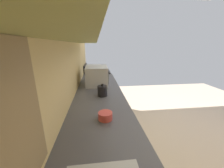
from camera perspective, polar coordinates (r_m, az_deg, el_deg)
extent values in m
plane|color=beige|center=(2.68, 27.94, -21.06)|extent=(6.20, 6.20, 0.00)
cube|color=#E5C279|center=(1.74, -18.89, 9.27)|extent=(3.99, 0.12, 2.72)
cube|color=#C3BC64|center=(1.72, -5.12, -23.18)|extent=(3.11, 0.63, 0.91)
cube|color=#4B4A52|center=(1.47, -5.59, -9.21)|extent=(3.14, 0.66, 0.02)
cube|color=#332819|center=(1.59, 8.07, -27.30)|extent=(0.01, 0.01, 0.83)
cube|color=#332819|center=(1.93, 4.61, -18.27)|extent=(0.01, 0.01, 0.83)
cube|color=#332819|center=(2.30, 2.42, -11.98)|extent=(0.01, 0.01, 0.83)
cube|color=#332819|center=(2.69, 0.93, -7.48)|extent=(0.01, 0.01, 0.83)
cube|color=#BCBD61|center=(1.38, -14.59, 30.71)|extent=(2.44, 0.31, 0.62)
cube|color=black|center=(3.39, -6.16, -2.22)|extent=(0.64, 0.62, 0.93)
cube|color=black|center=(3.42, -0.80, -2.76)|extent=(0.50, 0.01, 0.51)
cube|color=black|center=(3.27, -6.42, 5.66)|extent=(0.60, 0.59, 0.02)
cube|color=black|center=(3.26, -11.63, 6.84)|extent=(0.60, 0.04, 0.18)
cylinder|color=#38383D|center=(3.13, -4.34, 5.50)|extent=(0.11, 0.11, 0.01)
cylinder|color=#38383D|center=(3.40, -4.55, 6.41)|extent=(0.11, 0.11, 0.01)
cylinder|color=#38383D|center=(3.13, -8.47, 5.37)|extent=(0.11, 0.11, 0.01)
cylinder|color=#38383D|center=(3.40, -8.35, 6.29)|extent=(0.11, 0.11, 0.01)
cube|color=#B7BABF|center=(2.17, -6.73, 3.79)|extent=(0.47, 0.35, 0.30)
cube|color=black|center=(2.14, -1.97, 3.69)|extent=(0.29, 0.01, 0.21)
cube|color=#2D2D33|center=(2.35, -2.44, 4.92)|extent=(0.08, 0.01, 0.21)
cylinder|color=#D84C47|center=(1.18, -2.94, -13.78)|extent=(0.13, 0.13, 0.07)
cylinder|color=#CB4A42|center=(1.17, -2.96, -13.08)|extent=(0.10, 0.10, 0.03)
cylinder|color=black|center=(1.68, -4.27, -3.03)|extent=(0.12, 0.12, 0.13)
cylinder|color=black|center=(1.65, -4.33, -0.47)|extent=(0.03, 0.03, 0.02)
cylinder|color=black|center=(1.73, -4.39, -1.44)|extent=(0.08, 0.02, 0.05)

